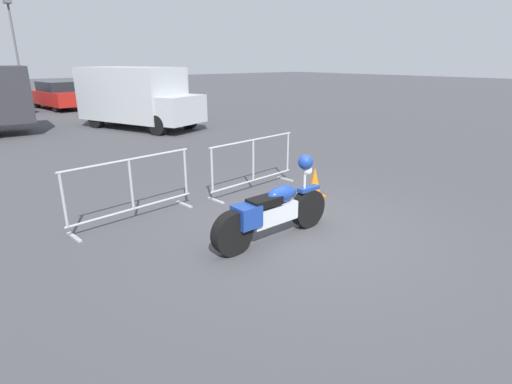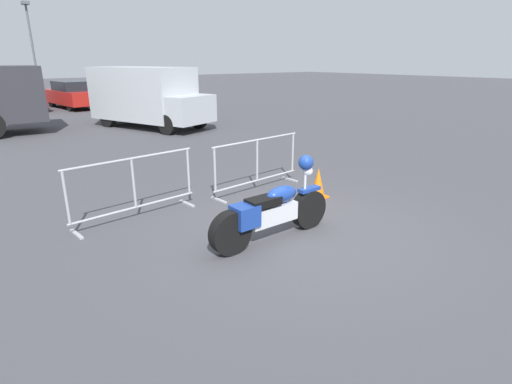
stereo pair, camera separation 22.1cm
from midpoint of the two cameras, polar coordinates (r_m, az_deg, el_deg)
name	(u,v)px [view 2 (the right image)]	position (r m, az deg, el deg)	size (l,w,h in m)	color
ground_plane	(302,232)	(6.39, 7.63, -5.72)	(120.00, 120.00, 0.00)	#424247
motorcycle	(272,211)	(5.93, 3.42, -2.70)	(2.14, 0.32, 1.21)	black
crowd_barrier_near	(134,187)	(6.96, -16.15, 0.63)	(2.27, 0.64, 1.07)	#9EA0A5
crowd_barrier_far	(257,164)	(8.21, 0.94, 4.04)	(2.27, 0.64, 1.07)	#9EA0A5
delivery_van	(147,95)	(16.64, -14.92, 13.18)	(3.53, 5.37, 2.31)	#B2B7BC
parked_car_maroon	(17,97)	(24.88, -30.80, 11.60)	(2.19, 4.34, 1.42)	maroon
parked_car_red	(74,94)	(24.82, -24.38, 12.58)	(2.26, 4.49, 1.46)	#B21E19
planter_island	(149,108)	(20.73, -14.69, 11.50)	(4.19, 4.19, 1.11)	#ADA89E
traffic_cone	(318,183)	(7.93, 9.65, 1.25)	(0.34, 0.34, 0.59)	orange
street_lamp	(31,39)	(27.84, -29.24, 18.56)	(0.36, 0.70, 5.68)	#595B60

